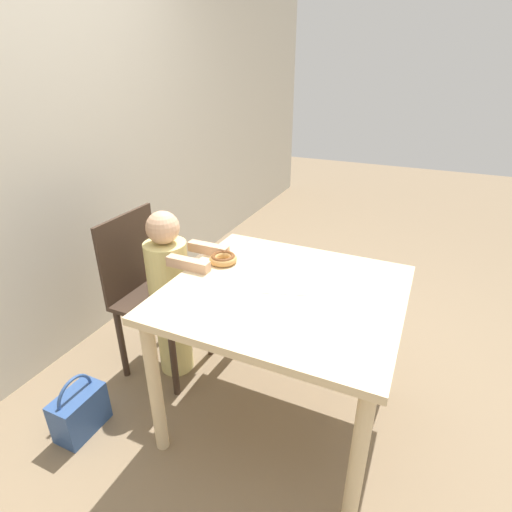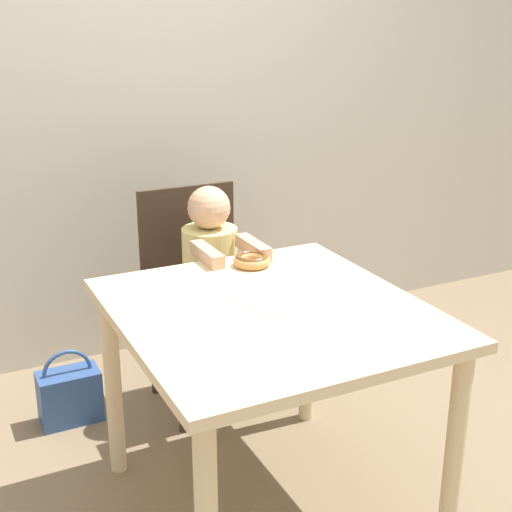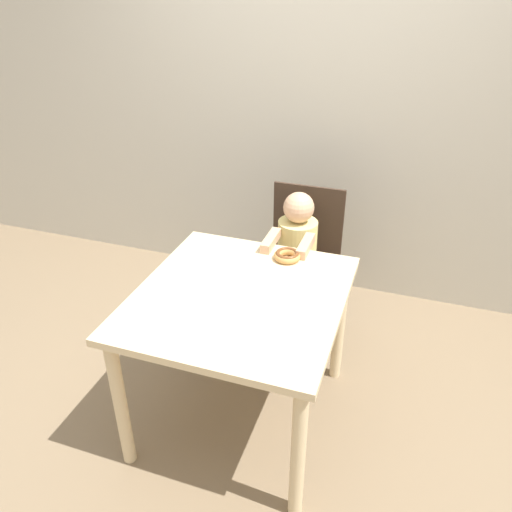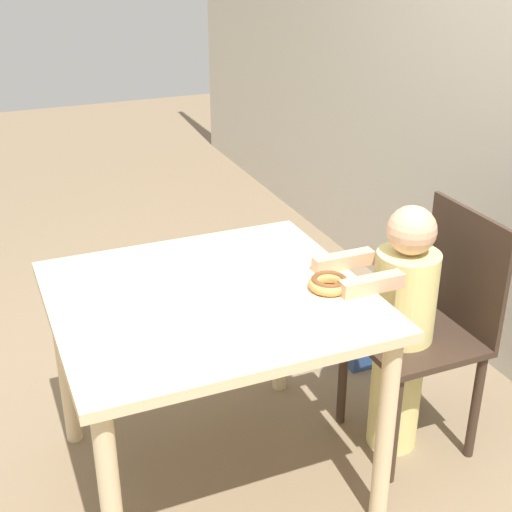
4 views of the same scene
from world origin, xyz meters
name	(u,v)px [view 4 (image 4 of 4)]	position (x,y,z in m)	size (l,w,h in m)	color
ground_plane	(216,474)	(0.00, 0.00, 0.00)	(12.00, 12.00, 0.00)	#7A664C
dining_table	(211,323)	(0.00, 0.00, 0.64)	(0.93, 1.00, 0.75)	beige
chair	(429,326)	(0.09, 0.81, 0.49)	(0.43, 0.42, 0.92)	#38281E
child_figure	(400,330)	(0.09, 0.69, 0.50)	(0.24, 0.43, 0.98)	#E0D17F
donut	(329,283)	(0.12, 0.37, 0.77)	(0.14, 0.14, 0.04)	tan
napkin	(232,301)	(0.08, 0.05, 0.75)	(0.33, 0.33, 0.00)	white
handbag	(355,334)	(-0.49, 0.86, 0.12)	(0.25, 0.14, 0.32)	#2D4C84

